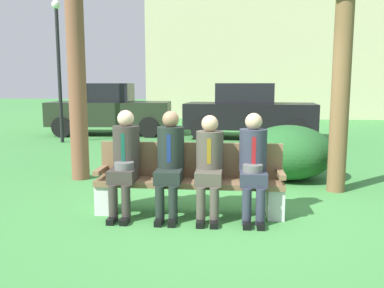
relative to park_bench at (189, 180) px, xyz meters
name	(u,v)px	position (x,y,z in m)	size (l,w,h in m)	color
ground_plane	(218,209)	(0.36, 0.17, -0.44)	(80.00, 80.00, 0.00)	#3F8640
park_bench	(189,180)	(0.00, 0.00, 0.00)	(2.36, 0.44, 0.90)	brown
seated_man_leftmost	(125,158)	(-0.80, -0.13, 0.30)	(0.34, 0.72, 1.33)	#38332D
seated_man_centerleft	(170,158)	(-0.23, -0.13, 0.30)	(0.34, 0.72, 1.32)	#1E2823
seated_man_centerright	(209,161)	(0.26, -0.13, 0.27)	(0.34, 0.72, 1.27)	#4C473D
seated_man_rightmost	(253,161)	(0.80, -0.14, 0.29)	(0.34, 0.72, 1.30)	#2D3342
shrub_near_bench	(289,152)	(1.53, 2.05, 0.04)	(1.52, 1.39, 0.95)	#225927
shrub_mid_lawn	(214,159)	(0.23, 2.21, -0.13)	(0.98, 0.90, 0.61)	#307E27
parked_car_near	(109,109)	(-3.48, 7.97, 0.40)	(4.00, 1.94, 1.68)	#232D1E
parked_car_far	(249,111)	(1.05, 7.42, 0.40)	(4.00, 1.94, 1.68)	black
street_lamp	(59,58)	(-4.30, 6.04, 1.94)	(0.24, 0.24, 3.93)	black
building_backdrop	(267,29)	(2.35, 17.66, 4.17)	(12.62, 6.49, 9.17)	#BDBC90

